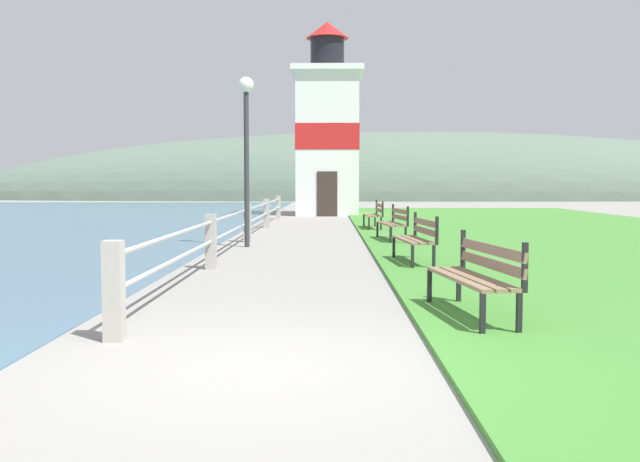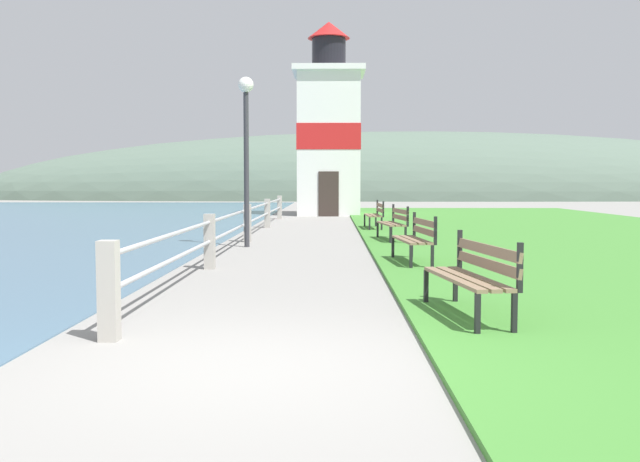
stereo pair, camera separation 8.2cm
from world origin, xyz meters
name	(u,v)px [view 2 (the right image)]	position (x,y,z in m)	size (l,w,h in m)	color
ground_plane	(247,368)	(0.00, 0.00, 0.00)	(160.00, 160.00, 0.00)	gray
grass_verge	(579,236)	(7.54, 13.94, 0.03)	(12.00, 41.82, 0.06)	#428433
seawall_railing	(247,220)	(-1.44, 12.35, 0.57)	(0.18, 22.88, 0.97)	#A8A399
park_bench_near	(473,272)	(2.25, 2.05, 0.54)	(0.73, 1.93, 0.94)	#846B51
park_bench_midway	(416,236)	(2.25, 7.27, 0.54)	(0.63, 1.82, 0.94)	#846B51
park_bench_far	(394,221)	(2.30, 12.32, 0.54)	(0.67, 1.87, 0.94)	#846B51
park_bench_by_lighthouse	(376,213)	(2.11, 16.96, 0.54)	(0.54, 1.87, 0.94)	#846B51
lighthouse	(329,133)	(0.58, 27.36, 3.81)	(3.25, 3.25, 8.84)	white
lamp_post	(246,130)	(-1.29, 10.94, 2.74)	(0.36, 0.36, 3.96)	#333338
distant_hillside	(413,199)	(8.00, 57.88, 0.00)	(80.00, 16.00, 12.00)	#566B5B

